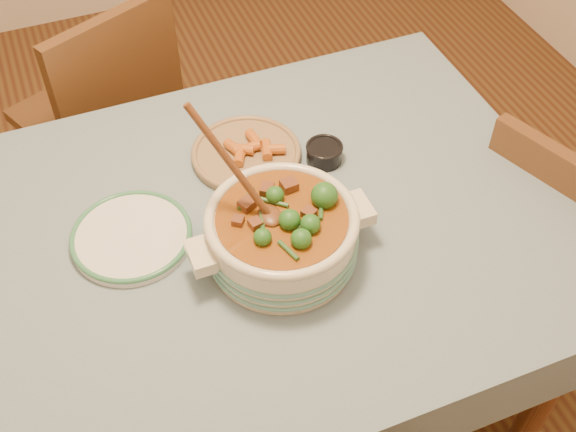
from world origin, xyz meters
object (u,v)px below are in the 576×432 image
at_px(dining_table, 209,268).
at_px(chair_right, 554,239).
at_px(chair_far, 107,112).
at_px(fried_plate, 246,152).
at_px(white_plate, 131,236).
at_px(condiment_bowl, 324,152).
at_px(stew_casserole, 282,231).

bearing_deg(dining_table, chair_right, -6.95).
bearing_deg(dining_table, chair_far, 95.78).
bearing_deg(fried_plate, chair_far, 112.96).
xyz_separation_m(white_plate, condiment_bowl, (0.50, 0.08, 0.01)).
bearing_deg(fried_plate, chair_right, -23.99).
bearing_deg(chair_right, dining_table, 62.81).
xyz_separation_m(white_plate, chair_far, (0.07, 0.77, -0.26)).
bearing_deg(stew_casserole, dining_table, 145.25).
bearing_deg(condiment_bowl, fried_plate, 155.41).
distance_m(stew_casserole, white_plate, 0.34).
height_order(stew_casserole, condiment_bowl, stew_casserole).
bearing_deg(stew_casserole, fried_plate, 84.16).
bearing_deg(fried_plate, condiment_bowl, -24.59).
bearing_deg(chair_right, stew_casserole, 68.68).
xyz_separation_m(condiment_bowl, chair_right, (0.58, -0.26, -0.30)).
distance_m(white_plate, chair_far, 0.81).
distance_m(fried_plate, chair_right, 0.88).
height_order(dining_table, chair_right, chair_right).
bearing_deg(fried_plate, stew_casserole, -95.84).
height_order(fried_plate, chair_far, chair_far).
distance_m(condiment_bowl, chair_far, 0.86).
height_order(condiment_bowl, chair_right, chair_right).
bearing_deg(chair_far, dining_table, 71.64).
xyz_separation_m(white_plate, fried_plate, (0.32, 0.16, 0.01)).
height_order(dining_table, chair_far, chair_far).
bearing_deg(stew_casserole, chair_right, -1.08).
relative_size(stew_casserole, fried_plate, 1.18).
relative_size(stew_casserole, chair_right, 0.47).
bearing_deg(dining_table, fried_plate, 51.90).
xyz_separation_m(dining_table, stew_casserole, (0.14, -0.10, 0.17)).
height_order(condiment_bowl, fried_plate, condiment_bowl).
distance_m(white_plate, fried_plate, 0.36).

